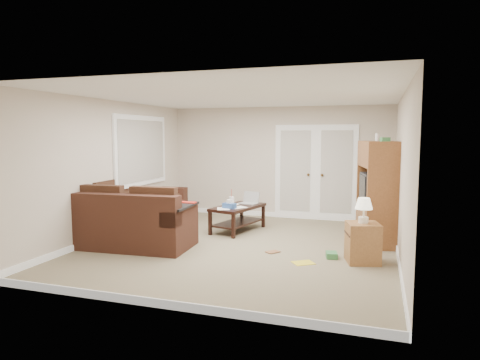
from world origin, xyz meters
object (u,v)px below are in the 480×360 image
(side_cabinet, at_px, (363,239))
(coffee_table, at_px, (238,217))
(sectional_sofa, at_px, (137,216))
(tv_armoire, at_px, (379,192))

(side_cabinet, bearing_deg, coffee_table, 134.44)
(sectional_sofa, distance_m, side_cabinet, 4.07)
(side_cabinet, bearing_deg, tv_armoire, 65.78)
(coffee_table, bearing_deg, sectional_sofa, -135.34)
(coffee_table, distance_m, tv_armoire, 2.68)
(tv_armoire, bearing_deg, side_cabinet, -110.93)
(side_cabinet, bearing_deg, sectional_sofa, 159.09)
(coffee_table, height_order, side_cabinet, side_cabinet)
(tv_armoire, bearing_deg, coffee_table, 165.44)
(sectional_sofa, distance_m, tv_armoire, 4.37)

